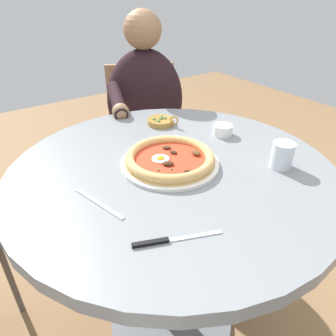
{
  "coord_description": "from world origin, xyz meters",
  "views": [
    {
      "loc": [
        0.65,
        -0.47,
        1.23
      ],
      "look_at": [
        0.03,
        -0.03,
        0.77
      ],
      "focal_mm": 33.35,
      "sensor_mm": 36.0,
      "label": 1
    }
  ],
  "objects_px": {
    "ramekin_capers": "(223,129)",
    "steak_knife": "(164,241)",
    "water_glass": "(282,156)",
    "olive_pan": "(161,121)",
    "dining_table": "(172,203)",
    "cafe_chair_diner": "(144,126)",
    "fork_utensil": "(99,203)",
    "pizza_on_plate": "(169,160)",
    "diner_person": "(146,138)"
  },
  "relations": [
    {
      "from": "dining_table",
      "to": "fork_utensil",
      "type": "relative_size",
      "value": 5.46
    },
    {
      "from": "pizza_on_plate",
      "to": "fork_utensil",
      "type": "distance_m",
      "value": 0.26
    },
    {
      "from": "diner_person",
      "to": "cafe_chair_diner",
      "type": "distance_m",
      "value": 0.14
    },
    {
      "from": "steak_knife",
      "to": "diner_person",
      "type": "relative_size",
      "value": 0.17
    },
    {
      "from": "pizza_on_plate",
      "to": "ramekin_capers",
      "type": "bearing_deg",
      "value": 103.03
    },
    {
      "from": "dining_table",
      "to": "cafe_chair_diner",
      "type": "bearing_deg",
      "value": 155.14
    },
    {
      "from": "dining_table",
      "to": "steak_knife",
      "type": "xyz_separation_m",
      "value": [
        0.25,
        -0.2,
        0.14
      ]
    },
    {
      "from": "steak_knife",
      "to": "olive_pan",
      "type": "distance_m",
      "value": 0.63
    },
    {
      "from": "ramekin_capers",
      "to": "steak_knife",
      "type": "bearing_deg",
      "value": -55.62
    },
    {
      "from": "cafe_chair_diner",
      "to": "water_glass",
      "type": "bearing_deg",
      "value": -6.17
    },
    {
      "from": "water_glass",
      "to": "cafe_chair_diner",
      "type": "xyz_separation_m",
      "value": [
        -0.98,
        0.11,
        -0.28
      ]
    },
    {
      "from": "water_glass",
      "to": "steak_knife",
      "type": "xyz_separation_m",
      "value": [
        0.06,
        -0.46,
        -0.03
      ]
    },
    {
      "from": "cafe_chair_diner",
      "to": "ramekin_capers",
      "type": "bearing_deg",
      "value": -7.29
    },
    {
      "from": "fork_utensil",
      "to": "diner_person",
      "type": "height_order",
      "value": "diner_person"
    },
    {
      "from": "pizza_on_plate",
      "to": "ramekin_capers",
      "type": "distance_m",
      "value": 0.29
    },
    {
      "from": "dining_table",
      "to": "ramekin_capers",
      "type": "distance_m",
      "value": 0.33
    },
    {
      "from": "pizza_on_plate",
      "to": "diner_person",
      "type": "xyz_separation_m",
      "value": [
        -0.66,
        0.31,
        -0.27
      ]
    },
    {
      "from": "pizza_on_plate",
      "to": "olive_pan",
      "type": "height_order",
      "value": "olive_pan"
    },
    {
      "from": "steak_knife",
      "to": "ramekin_capers",
      "type": "bearing_deg",
      "value": 124.38
    },
    {
      "from": "dining_table",
      "to": "cafe_chair_diner",
      "type": "relative_size",
      "value": 1.17
    },
    {
      "from": "ramekin_capers",
      "to": "cafe_chair_diner",
      "type": "bearing_deg",
      "value": 172.71
    },
    {
      "from": "pizza_on_plate",
      "to": "diner_person",
      "type": "bearing_deg",
      "value": 154.59
    },
    {
      "from": "water_glass",
      "to": "olive_pan",
      "type": "bearing_deg",
      "value": -166.39
    },
    {
      "from": "water_glass",
      "to": "pizza_on_plate",
      "type": "bearing_deg",
      "value": -126.7
    },
    {
      "from": "ramekin_capers",
      "to": "cafe_chair_diner",
      "type": "relative_size",
      "value": 0.08
    },
    {
      "from": "pizza_on_plate",
      "to": "fork_utensil",
      "type": "height_order",
      "value": "pizza_on_plate"
    },
    {
      "from": "diner_person",
      "to": "fork_utensil",
      "type": "bearing_deg",
      "value": -38.42
    },
    {
      "from": "water_glass",
      "to": "diner_person",
      "type": "xyz_separation_m",
      "value": [
        -0.85,
        0.04,
        -0.29
      ]
    },
    {
      "from": "steak_knife",
      "to": "dining_table",
      "type": "bearing_deg",
      "value": 141.37
    },
    {
      "from": "pizza_on_plate",
      "to": "fork_utensil",
      "type": "bearing_deg",
      "value": -77.27
    },
    {
      "from": "water_glass",
      "to": "cafe_chair_diner",
      "type": "relative_size",
      "value": 0.09
    },
    {
      "from": "dining_table",
      "to": "pizza_on_plate",
      "type": "bearing_deg",
      "value": -162.6
    },
    {
      "from": "steak_knife",
      "to": "fork_utensil",
      "type": "distance_m",
      "value": 0.21
    },
    {
      "from": "ramekin_capers",
      "to": "olive_pan",
      "type": "bearing_deg",
      "value": -148.17
    },
    {
      "from": "dining_table",
      "to": "ramekin_capers",
      "type": "bearing_deg",
      "value": 105.62
    },
    {
      "from": "pizza_on_plate",
      "to": "olive_pan",
      "type": "xyz_separation_m",
      "value": [
        -0.27,
        0.15,
        -0.01
      ]
    },
    {
      "from": "steak_knife",
      "to": "olive_pan",
      "type": "height_order",
      "value": "olive_pan"
    },
    {
      "from": "pizza_on_plate",
      "to": "diner_person",
      "type": "height_order",
      "value": "diner_person"
    },
    {
      "from": "water_glass",
      "to": "fork_utensil",
      "type": "relative_size",
      "value": 0.44
    },
    {
      "from": "pizza_on_plate",
      "to": "water_glass",
      "type": "relative_size",
      "value": 3.79
    },
    {
      "from": "ramekin_capers",
      "to": "fork_utensil",
      "type": "bearing_deg",
      "value": -77.11
    },
    {
      "from": "ramekin_capers",
      "to": "fork_utensil",
      "type": "xyz_separation_m",
      "value": [
        0.12,
        -0.53,
        -0.02
      ]
    },
    {
      "from": "pizza_on_plate",
      "to": "water_glass",
      "type": "xyz_separation_m",
      "value": [
        0.2,
        0.27,
        0.02
      ]
    },
    {
      "from": "cafe_chair_diner",
      "to": "steak_knife",
      "type": "bearing_deg",
      "value": -28.49
    },
    {
      "from": "fork_utensil",
      "to": "diner_person",
      "type": "xyz_separation_m",
      "value": [
        -0.71,
        0.57,
        -0.25
      ]
    },
    {
      "from": "diner_person",
      "to": "cafe_chair_diner",
      "type": "relative_size",
      "value": 1.35
    },
    {
      "from": "ramekin_capers",
      "to": "cafe_chair_diner",
      "type": "height_order",
      "value": "cafe_chair_diner"
    },
    {
      "from": "cafe_chair_diner",
      "to": "diner_person",
      "type": "bearing_deg",
      "value": -25.56
    },
    {
      "from": "pizza_on_plate",
      "to": "ramekin_capers",
      "type": "relative_size",
      "value": 4.26
    },
    {
      "from": "olive_pan",
      "to": "fork_utensil",
      "type": "distance_m",
      "value": 0.52
    }
  ]
}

